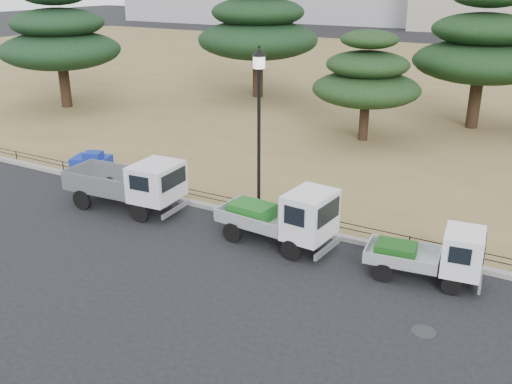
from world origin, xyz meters
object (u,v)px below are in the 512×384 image
Objects in this scene: truck_kei_rear at (433,254)px; tarp_pile at (92,164)px; truck_kei_front at (284,216)px; street_lamp at (259,105)px; truck_large at (130,182)px.

truck_kei_rear is 1.82× the size of tarp_pile.
truck_kei_front is 10.22m from tarp_pile.
truck_kei_rear is at bearing -13.32° from street_lamp.
street_lamp reaches higher than truck_kei_rear.
tarp_pile is (-8.24, 0.22, -3.44)m from street_lamp.
tarp_pile is at bearing 149.51° from truck_large.
truck_kei_front is 2.15× the size of tarp_pile.
street_lamp is 8.93m from tarp_pile.
truck_kei_rear is 0.57× the size of street_lamp.
tarp_pile is (-3.91, 1.96, -0.51)m from truck_large.
truck_kei_front is (6.14, 0.15, -0.08)m from truck_large.
truck_large is at bearing -174.19° from truck_kei_front.
street_lamp is at bearing 17.95° from truck_large.
truck_large is 1.17× the size of truck_kei_front.
street_lamp reaches higher than truck_kei_front.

